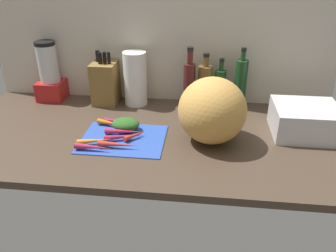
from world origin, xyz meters
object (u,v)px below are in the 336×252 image
object	(u,v)px
carrot_0	(93,147)
bottle_1	(205,86)
dish_rack	(305,120)
bottle_2	(220,87)
blender_appliance	(50,75)
paper_towel_roll	(135,79)
bottle_3	(240,83)
carrot_5	(117,121)
bottle_0	(189,84)
carrot_6	(135,135)
knife_block	(105,82)
cutting_board	(123,139)
carrot_2	(124,132)
carrot_1	(118,145)
winter_squash	(212,111)
carrot_3	(95,141)
carrot_4	(123,137)
carrot_7	(111,123)

from	to	relation	value
carrot_0	bottle_1	xyz separation A→B (cm)	(41.34, 46.86, 8.96)
dish_rack	bottle_2	bearing A→B (deg)	144.10
blender_appliance	paper_towel_roll	distance (cm)	44.37
bottle_3	carrot_5	bearing A→B (deg)	-154.53
carrot_0	bottle_0	distance (cm)	57.23
carrot_6	bottle_0	xyz separation A→B (cm)	(19.89, 33.56, 10.43)
blender_appliance	carrot_6	bearing A→B (deg)	-36.36
carrot_0	knife_block	world-z (taller)	knife_block
cutting_board	carrot_2	world-z (taller)	carrot_2
carrot_0	carrot_1	world-z (taller)	carrot_1
carrot_6	bottle_3	size ratio (longest dim) A/B	0.35
carrot_1	paper_towel_roll	world-z (taller)	paper_towel_roll
bottle_1	winter_squash	bearing A→B (deg)	-84.09
carrot_5	bottle_0	size ratio (longest dim) A/B	0.38
carrot_3	carrot_4	xyz separation A→B (cm)	(10.43, 4.64, 0.01)
carrot_2	bottle_2	world-z (taller)	bottle_2
carrot_5	paper_towel_roll	size ratio (longest dim) A/B	0.43
carrot_3	carrot_6	size ratio (longest dim) A/B	1.33
carrot_6	winter_squash	xyz separation A→B (cm)	(30.60, 2.91, 11.29)
blender_appliance	bottle_3	xyz separation A→B (cm)	(95.21, 0.06, -0.64)
knife_block	carrot_4	bearing A→B (deg)	-65.21
carrot_0	bottle_1	bearing A→B (deg)	48.58
carrot_4	dish_rack	xyz separation A→B (cm)	(73.88, 15.21, 4.11)
carrot_2	carrot_5	distance (cm)	10.81
winter_squash	blender_appliance	size ratio (longest dim) A/B	0.90
carrot_2	carrot_7	world-z (taller)	carrot_2
bottle_1	blender_appliance	bearing A→B (deg)	178.52
carrot_3	carrot_5	bearing A→B (deg)	76.11
carrot_3	winter_squash	size ratio (longest dim) A/B	0.51
carrot_4	winter_squash	distance (cm)	37.07
carrot_4	carrot_5	xyz separation A→B (cm)	(-5.96, 13.41, -0.08)
knife_block	bottle_2	bearing A→B (deg)	2.44
cutting_board	carrot_0	xyz separation A→B (cm)	(-9.30, -10.67, 1.64)
carrot_4	paper_towel_roll	xyz separation A→B (cm)	(-2.29, 37.96, 11.22)
carrot_6	winter_squash	size ratio (longest dim) A/B	0.38
carrot_6	bottle_2	size ratio (longest dim) A/B	0.43
carrot_2	knife_block	size ratio (longest dim) A/B	0.59
carrot_5	bottle_3	size ratio (longest dim) A/B	0.39
carrot_2	carrot_3	world-z (taller)	carrot_2
bottle_0	bottle_2	size ratio (longest dim) A/B	1.26
knife_block	dish_rack	bearing A→B (deg)	-14.00
cutting_board	winter_squash	bearing A→B (deg)	5.70
bottle_3	carrot_0	bearing A→B (deg)	-139.98
cutting_board	carrot_5	xyz separation A→B (cm)	(-5.56, 12.29, 1.50)
winter_squash	dish_rack	xyz separation A→B (cm)	(38.86, 10.55, -7.11)
carrot_6	carrot_7	bearing A→B (deg)	143.37
bottle_2	dish_rack	xyz separation A→B (cm)	(34.82, -25.21, -3.52)
cutting_board	blender_appliance	xyz separation A→B (cm)	(-46.24, 38.21, 12.57)
carrot_7	dish_rack	size ratio (longest dim) A/B	0.49
carrot_1	cutting_board	bearing A→B (deg)	88.58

